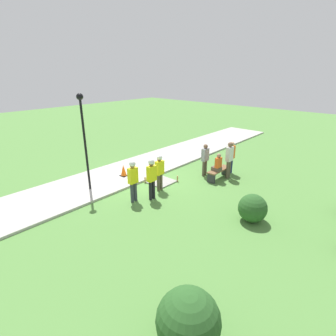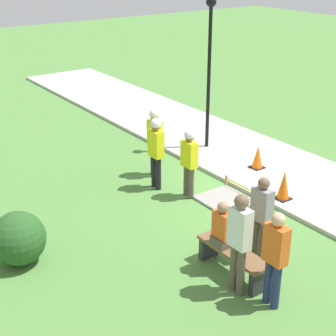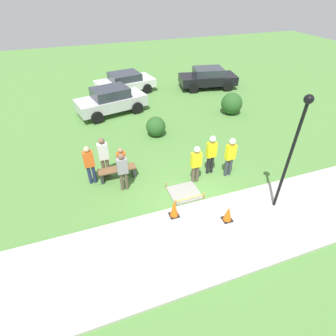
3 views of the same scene
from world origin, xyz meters
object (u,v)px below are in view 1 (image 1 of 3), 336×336
worker_trainee (133,177)px  bystander_in_orange_shirt (231,156)px  worker_supervisor (152,175)px  worker_assistant (160,170)px  lamppost_near (84,130)px  bystander_in_gray_shirt (229,158)px  person_seated_on_bench (218,164)px  traffic_cone_far_patch (124,170)px  bystander_in_white_shirt (205,158)px  traffic_cone_near_patch (158,165)px  park_bench (219,172)px

worker_trainee → bystander_in_orange_shirt: 5.68m
worker_supervisor → worker_assistant: (-0.85, -0.36, -0.08)m
lamppost_near → bystander_in_gray_shirt: bearing=144.9°
worker_trainee → person_seated_on_bench: bearing=161.9°
traffic_cone_far_patch → worker_assistant: bearing=93.3°
worker_assistant → worker_trainee: size_ratio=0.94×
worker_assistant → bystander_in_gray_shirt: (-3.39, 1.57, 0.08)m
person_seated_on_bench → traffic_cone_far_patch: bearing=-52.5°
traffic_cone_far_patch → bystander_in_orange_shirt: bearing=137.8°
person_seated_on_bench → bystander_in_white_shirt: size_ratio=0.53×
traffic_cone_near_patch → worker_supervisor: size_ratio=0.39×
worker_trainee → traffic_cone_far_patch: bearing=-120.2°
worker_trainee → bystander_in_white_shirt: worker_trainee is taller
traffic_cone_far_patch → park_bench: 4.82m
park_bench → bystander_in_orange_shirt: bearing=176.3°
worker_supervisor → worker_assistant: size_ratio=1.06×
lamppost_near → traffic_cone_near_patch: bearing=168.7°
bystander_in_orange_shirt → lamppost_near: (6.15, -3.68, 1.84)m
bystander_in_gray_shirt → lamppost_near: size_ratio=0.45×
traffic_cone_far_patch → traffic_cone_near_patch: bearing=154.1°
worker_assistant → lamppost_near: bearing=-47.3°
worker_supervisor → traffic_cone_near_patch: bearing=-140.5°
worker_supervisor → worker_assistant: 0.92m
person_seated_on_bench → bystander_in_orange_shirt: size_ratio=0.51×
worker_assistant → bystander_in_white_shirt: (-2.85, 0.50, -0.05)m
traffic_cone_far_patch → worker_trainee: size_ratio=0.33×
park_bench → traffic_cone_far_patch: bearing=-49.9°
bystander_in_orange_shirt → traffic_cone_far_patch: bearing=-42.2°
worker_assistant → bystander_in_white_shirt: bearing=170.1°
traffic_cone_far_patch → worker_assistant: (-0.14, 2.41, 0.60)m
traffic_cone_far_patch → person_seated_on_bench: (-2.87, 3.74, 0.47)m
worker_supervisor → worker_assistant: bearing=-157.3°
traffic_cone_near_patch → lamppost_near: size_ratio=0.17×
person_seated_on_bench → worker_trainee: 4.46m
traffic_cone_far_patch → park_bench: traffic_cone_far_patch is taller
park_bench → worker_trainee: worker_trainee is taller
lamppost_near → worker_supervisor: bearing=115.9°
bystander_in_orange_shirt → bystander_in_white_shirt: 1.43m
traffic_cone_far_patch → person_seated_on_bench: 4.73m
person_seated_on_bench → worker_trainee: (4.24, -1.39, 0.21)m
park_bench → person_seated_on_bench: 0.57m
person_seated_on_bench → worker_trainee: worker_trainee is taller
bystander_in_gray_shirt → bystander_in_white_shirt: 1.21m
worker_assistant → bystander_in_orange_shirt: 4.22m
worker_supervisor → bystander_in_white_shirt: size_ratio=1.07×
traffic_cone_near_patch → person_seated_on_bench: person_seated_on_bench is taller
worker_assistant → bystander_in_white_shirt: size_ratio=1.01×
park_bench → worker_trainee: size_ratio=0.86×
traffic_cone_far_patch → lamppost_near: 3.16m
traffic_cone_far_patch → bystander_in_orange_shirt: size_ratio=0.35×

